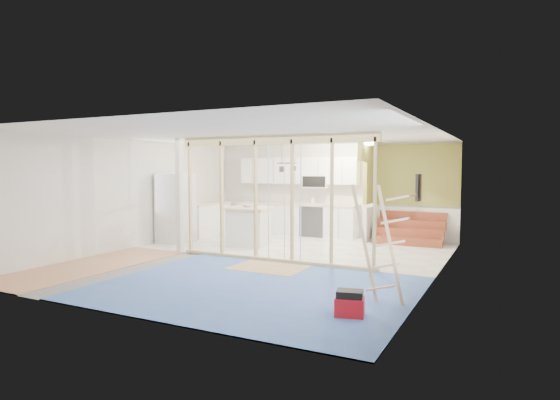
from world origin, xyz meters
The scene contains 17 objects.
room centered at (0.00, 0.00, 1.30)m, with size 7.01×8.01×2.61m.
floor_overlays centered at (0.07, 0.06, 0.01)m, with size 7.00×8.00×0.03m.
stud_frame centered at (-0.22, 0.00, 1.58)m, with size 4.66×0.14×2.60m.
base_cabinets centered at (-1.61, 3.36, 0.47)m, with size 4.45×2.24×0.93m.
upper_cabinets centered at (-0.84, 3.82, 1.82)m, with size 3.60×0.41×0.85m.
green_partition centered at (2.04, 3.66, 0.94)m, with size 2.25×1.51×2.60m.
pot_rack centered at (-0.31, 1.89, 2.00)m, with size 0.52×0.52×0.72m.
sheathing_panel centered at (3.48, -2.00, 1.30)m, with size 0.02×4.00×2.60m, color tan.
electrical_panel centered at (3.43, -1.40, 1.65)m, with size 0.04×0.30×0.40m, color #3D3D42.
ceiling_light centered at (1.40, 3.00, 2.54)m, with size 0.32×0.32×0.08m, color #FFEABF.
fridge centered at (-3.06, 1.04, 0.90)m, with size 0.83×0.80×1.79m.
island centered at (-1.16, 1.48, 0.48)m, with size 1.15×1.15×0.97m.
bowl centered at (-1.18, 1.47, 1.00)m, with size 0.29×0.29×0.07m, color silver.
soap_bottle_a centered at (-2.05, 3.76, 1.08)m, with size 0.12×0.12×0.30m, color #B2B7C7.
soap_bottle_b centered at (-0.33, 3.60, 1.03)m, with size 0.09×0.09×0.20m, color silver.
toolbox centered at (2.82, -2.70, 0.17)m, with size 0.43×0.36×0.35m.
ladder centered at (3.02, -1.95, 0.87)m, with size 0.90×0.14×1.69m.
Camera 1 is at (4.68, -8.43, 1.95)m, focal length 30.00 mm.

